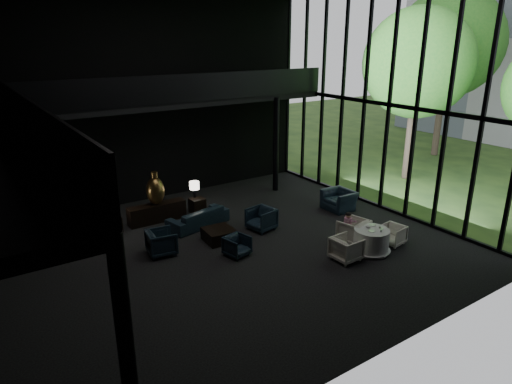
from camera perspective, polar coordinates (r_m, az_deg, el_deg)
floor at (r=14.39m, az=-3.56°, el=-7.40°), size 14.00×12.00×0.02m
wall_back at (r=18.49m, az=-13.55°, el=11.04°), size 14.00×0.04×8.00m
wall_front at (r=8.62m, az=16.73°, el=2.11°), size 14.00×0.04×8.00m
curtain_wall at (r=17.62m, az=16.31°, el=10.45°), size 0.20×12.00×8.00m
mezzanine_back at (r=17.96m, az=-9.35°, el=11.09°), size 12.00×2.00×0.25m
railing_left at (r=11.39m, az=-26.46°, el=8.01°), size 0.06×12.00×1.00m
railing_back at (r=16.99m, az=-7.98°, el=12.76°), size 12.00×0.06×1.00m
column_sw at (r=7.15m, az=-15.77°, el=-19.65°), size 0.24×0.24×4.00m
column_nw at (r=17.48m, az=-28.09°, el=2.16°), size 0.24×0.24×4.00m
column_ne at (r=19.39m, az=2.51°, el=5.88°), size 0.24×0.24×4.00m
tree_near at (r=21.91m, az=19.59°, el=14.91°), size 4.80×4.80×7.65m
tree_far at (r=27.12m, az=22.93°, el=16.71°), size 5.60×5.60×8.80m
console at (r=16.84m, az=-12.27°, el=-2.54°), size 2.10×0.48×0.67m
bronze_urn at (r=16.55m, az=-12.47°, el=0.18°), size 0.64×0.64×1.20m
side_table_left at (r=16.38m, az=-17.40°, el=-3.85°), size 0.50×0.50×0.55m
table_lamp_left at (r=16.09m, az=-17.66°, el=-1.30°), size 0.42×0.42×0.70m
side_table_right at (r=17.43m, az=-7.35°, el=-1.69°), size 0.52×0.52×0.57m
table_lamp_right at (r=17.33m, az=-7.71°, el=0.73°), size 0.37×0.37×0.62m
sofa at (r=16.15m, az=-7.28°, el=-2.68°), size 2.49×1.19×0.94m
lounge_armchair_west at (r=14.30m, az=-11.74°, el=-5.90°), size 0.96×1.01×0.93m
lounge_armchair_east at (r=15.72m, az=0.67°, el=-3.11°), size 1.01×1.06×0.95m
lounge_armchair_south at (r=13.99m, az=-2.38°, el=-6.77°), size 0.72×0.69×0.62m
window_armchair at (r=17.83m, az=10.38°, el=-0.49°), size 0.81×1.24×1.08m
coffee_table at (r=15.03m, az=-4.64°, el=-5.36°), size 0.98×0.98×0.41m
dining_table at (r=14.64m, az=14.18°, el=-6.09°), size 1.23×1.23×0.75m
dining_chair_north at (r=15.11m, az=12.09°, el=-4.48°), size 1.10×1.05×0.96m
dining_chair_east at (r=15.35m, az=16.67°, el=-5.14°), size 0.67×0.71×0.65m
dining_chair_west at (r=13.94m, az=11.24°, el=-6.78°), size 0.78×0.83×0.83m
child at (r=15.04m, az=11.43°, el=-3.52°), size 0.26×0.26×0.56m
plate_a at (r=14.35m, az=14.27°, el=-4.75°), size 0.28×0.28×0.01m
plate_b at (r=14.80m, az=14.36°, el=-3.99°), size 0.25×0.25×0.02m
saucer at (r=14.63m, az=15.41°, el=-4.38°), size 0.21×0.21×0.01m
coffee_cup at (r=14.62m, az=15.24°, el=-4.23°), size 0.09×0.09×0.06m
cereal_bowl at (r=14.55m, az=13.85°, el=-4.22°), size 0.16×0.16×0.08m
cream_pot at (r=14.36m, az=15.38°, el=-4.69°), size 0.09×0.09×0.08m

